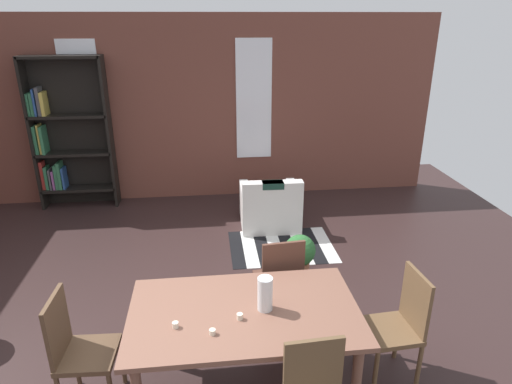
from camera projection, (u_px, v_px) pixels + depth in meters
ground_plane at (156, 364)px, 3.79m from camera, size 9.89×9.89×0.00m
back_wall_brick at (171, 110)px, 6.83m from camera, size 8.26×0.12×2.81m
window_pane_0 at (84, 104)px, 6.58m from camera, size 0.55×0.02×1.83m
window_pane_1 at (254, 100)px, 6.85m from camera, size 0.55×0.02×1.83m
dining_table at (245, 320)px, 3.30m from camera, size 1.70×1.00×0.74m
vase_on_table at (265, 294)px, 3.24m from camera, size 0.11×0.11×0.27m
tealight_candle_0 at (212, 332)px, 3.02m from camera, size 0.04×0.04×0.04m
tealight_candle_1 at (240, 316)px, 3.17m from camera, size 0.04×0.04×0.04m
tealight_candle_2 at (175, 325)px, 3.08m from camera, size 0.04×0.04×0.04m
dining_chair_far_right at (280, 279)px, 4.07m from camera, size 0.44×0.44×0.95m
dining_chair_head_right at (399, 323)px, 3.49m from camera, size 0.43×0.43×0.95m
dining_chair_head_left at (77, 348)px, 3.22m from camera, size 0.42×0.42×0.95m
bookshelf_tall at (66, 136)px, 6.56m from camera, size 1.13×0.29×2.25m
armchair_white at (270, 207)px, 6.20m from camera, size 0.82×0.82×0.75m
potted_plant_corner at (300, 253)px, 5.01m from camera, size 0.35×0.35×0.48m
striped_rug at (281, 246)px, 5.70m from camera, size 1.32×0.97×0.01m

